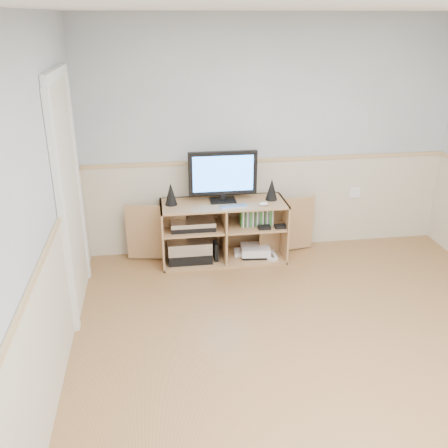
{
  "coord_description": "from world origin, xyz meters",
  "views": [
    {
      "loc": [
        -1.24,
        -2.87,
        2.46
      ],
      "look_at": [
        -0.65,
        1.2,
        0.74
      ],
      "focal_mm": 40.0,
      "sensor_mm": 36.0,
      "label": 1
    }
  ],
  "objects": [
    {
      "name": "room",
      "position": [
        -0.06,
        0.12,
        1.22
      ],
      "size": [
        4.04,
        4.54,
        2.54
      ],
      "color": "#AF854D",
      "rests_on": "ground"
    },
    {
      "name": "media_cabinet",
      "position": [
        -0.55,
        2.03,
        0.33
      ],
      "size": [
        2.07,
        0.5,
        0.65
      ],
      "color": "tan",
      "rests_on": "floor"
    },
    {
      "name": "monitor",
      "position": [
        -0.55,
        2.02,
        0.94
      ],
      "size": [
        0.71,
        0.18,
        0.54
      ],
      "color": "black",
      "rests_on": "media_cabinet"
    },
    {
      "name": "speaker_left",
      "position": [
        -1.09,
        1.99,
        0.77
      ],
      "size": [
        0.13,
        0.13,
        0.23
      ],
      "primitive_type": "cone",
      "color": "black",
      "rests_on": "media_cabinet"
    },
    {
      "name": "speaker_right",
      "position": [
        -0.03,
        1.99,
        0.77
      ],
      "size": [
        0.13,
        0.13,
        0.23
      ],
      "primitive_type": "cone",
      "color": "black",
      "rests_on": "media_cabinet"
    },
    {
      "name": "keyboard",
      "position": [
        -0.46,
        1.83,
        0.66
      ],
      "size": [
        0.29,
        0.14,
        0.01
      ],
      "primitive_type": "cube",
      "rotation": [
        0.0,
        0.0,
        0.11
      ],
      "color": "silver",
      "rests_on": "media_cabinet"
    },
    {
      "name": "mouse",
      "position": [
        -0.15,
        1.83,
        0.67
      ],
      "size": [
        0.1,
        0.08,
        0.04
      ],
      "primitive_type": "ellipsoid",
      "rotation": [
        0.0,
        0.0,
        0.16
      ],
      "color": "white",
      "rests_on": "media_cabinet"
    },
    {
      "name": "av_components",
      "position": [
        -0.9,
        1.97,
        0.22
      ],
      "size": [
        0.53,
        0.34,
        0.47
      ],
      "color": "black",
      "rests_on": "media_cabinet"
    },
    {
      "name": "game_consoles",
      "position": [
        -0.21,
        1.96,
        0.07
      ],
      "size": [
        0.46,
        0.3,
        0.11
      ],
      "color": "white",
      "rests_on": "media_cabinet"
    },
    {
      "name": "game_cases",
      "position": [
        -0.2,
        1.95,
        0.48
      ],
      "size": [
        0.34,
        0.14,
        0.19
      ],
      "primitive_type": "cube",
      "color": "#3F8C3F",
      "rests_on": "media_cabinet"
    },
    {
      "name": "wall_outlet",
      "position": [
        1.0,
        2.23,
        0.6
      ],
      "size": [
        0.12,
        0.03,
        0.12
      ],
      "primitive_type": "cube",
      "color": "white",
      "rests_on": "wall_back"
    }
  ]
}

